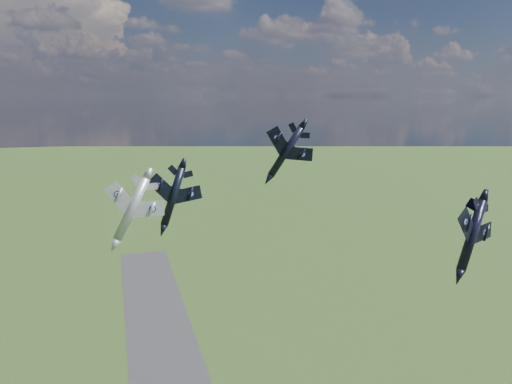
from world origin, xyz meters
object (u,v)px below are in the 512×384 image
object	(u,v)px
jet_lead_navy	(173,196)
jet_left_silver	(132,209)
jet_right_navy	(472,235)
jet_high_navy	(286,152)

from	to	relation	value
jet_lead_navy	jet_left_silver	xyz separation A→B (m)	(-7.40, -9.85, 0.37)
jet_lead_navy	jet_right_navy	xyz separation A→B (m)	(32.69, -35.71, 0.15)
jet_lead_navy	jet_left_silver	bearing A→B (deg)	-127.39
jet_left_silver	jet_high_navy	bearing A→B (deg)	34.90
jet_lead_navy	jet_left_silver	distance (m)	12.32
jet_lead_navy	jet_high_navy	xyz separation A→B (m)	(25.82, 14.30, 5.53)
jet_right_navy	jet_high_navy	size ratio (longest dim) A/B	0.76
jet_left_silver	jet_right_navy	bearing A→B (deg)	-33.93
jet_lead_navy	jet_right_navy	bearing A→B (deg)	-47.99
jet_lead_navy	jet_left_silver	size ratio (longest dim) A/B	1.02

